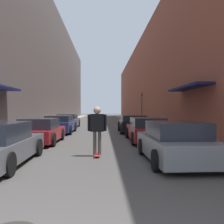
{
  "coord_description": "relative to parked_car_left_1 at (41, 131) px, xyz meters",
  "views": [
    {
      "loc": [
        0.47,
        -1.73,
        1.7
      ],
      "look_at": [
        0.99,
        12.26,
        1.56
      ],
      "focal_mm": 40.0,
      "sensor_mm": 36.0,
      "label": 1
    }
  ],
  "objects": [
    {
      "name": "curb_strip_left",
      "position": [
        -1.98,
        22.46,
        -0.54
      ],
      "size": [
        1.8,
        66.77,
        0.12
      ],
      "color": "gray",
      "rests_on": "ground"
    },
    {
      "name": "parked_car_left_1",
      "position": [
        0.0,
        0.0,
        0.0
      ],
      "size": [
        1.91,
        4.06,
        1.26
      ],
      "color": "maroon",
      "rests_on": "ground"
    },
    {
      "name": "parked_car_right_1",
      "position": [
        5.47,
        0.54,
        0.01
      ],
      "size": [
        1.92,
        4.78,
        1.27
      ],
      "color": "maroon",
      "rests_on": "ground"
    },
    {
      "name": "building_row_left",
      "position": [
        -4.88,
        22.45,
        6.92
      ],
      "size": [
        4.9,
        66.77,
        15.05
      ],
      "color": "#564C47",
      "rests_on": "ground"
    },
    {
      "name": "parked_car_right_2",
      "position": [
        5.39,
        5.81,
        0.03
      ],
      "size": [
        2.08,
        4.34,
        1.28
      ],
      "color": "black",
      "rests_on": "ground"
    },
    {
      "name": "curb_strip_right",
      "position": [
        7.31,
        22.46,
        -0.54
      ],
      "size": [
        1.8,
        66.77,
        0.12
      ],
      "color": "gray",
      "rests_on": "ground"
    },
    {
      "name": "parked_car_left_3",
      "position": [
        -0.14,
        10.79,
        0.02
      ],
      "size": [
        1.96,
        4.68,
        1.27
      ],
      "color": "#515459",
      "rests_on": "ground"
    },
    {
      "name": "parked_car_left_2",
      "position": [
        0.04,
        5.44,
        0.02
      ],
      "size": [
        2.02,
        4.51,
        1.26
      ],
      "color": "navy",
      "rests_on": "ground"
    },
    {
      "name": "building_row_right",
      "position": [
        10.21,
        22.45,
        5.08
      ],
      "size": [
        4.9,
        66.77,
        11.36
      ],
      "color": "brown",
      "rests_on": "ground"
    },
    {
      "name": "parked_car_right_0",
      "position": [
        5.47,
        -4.71,
        0.02
      ],
      "size": [
        1.93,
        4.09,
        1.31
      ],
      "color": "gray",
      "rests_on": "ground"
    },
    {
      "name": "skateboarder",
      "position": [
        2.93,
        -3.65,
        0.51
      ],
      "size": [
        0.69,
        0.78,
        1.8
      ],
      "color": "#B2231E",
      "rests_on": "ground"
    },
    {
      "name": "traffic_light",
      "position": [
        7.89,
        17.51,
        1.75
      ],
      "size": [
        0.16,
        0.22,
        3.63
      ],
      "color": "#2D2D2D",
      "rests_on": "curb_strip_right"
    },
    {
      "name": "ground",
      "position": [
        2.67,
        15.78,
        -0.6
      ],
      "size": [
        146.9,
        146.9,
        0.0
      ],
      "primitive_type": "plane",
      "color": "#4C4947"
    }
  ]
}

